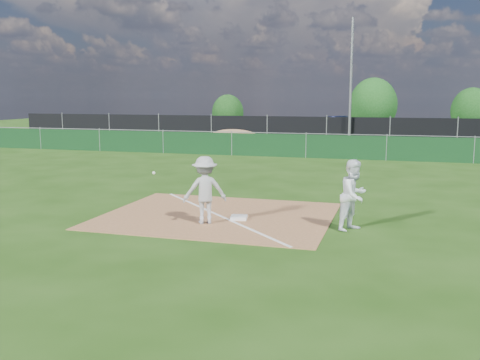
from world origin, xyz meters
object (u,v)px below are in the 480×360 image
Objects in this scene: runner at (354,195)px; car_left at (266,128)px; car_right at (385,133)px; tree_left at (228,113)px; car_mid at (342,127)px; tree_right at (472,111)px; light_pole at (351,82)px; play_at_first at (205,190)px; tree_mid at (373,105)px; first_base at (239,217)px.

runner is 28.95m from car_left.
tree_left is (-13.48, 5.88, 1.09)m from car_right.
tree_right is (9.56, 6.52, 1.12)m from car_mid.
runner is 0.52× the size of tree_left.
play_at_first is at bearing -93.85° from light_pole.
car_right is (8.97, -1.50, -0.09)m from car_left.
car_right is 14.75m from tree_left.
car_mid is (-0.97, 5.27, -3.16)m from light_pole.
car_mid is at bearing -72.39° from car_left.
car_right is at bearing -80.04° from tree_mid.
light_pole is 11.05m from tree_mid.
tree_left is at bearing 63.92° from car_left.
car_left is at bearing 102.35° from first_base.
tree_left reaches higher than car_right.
tree_right is (10.11, 34.42, 1.10)m from play_at_first.
light_pole is 5.55m from car_right.
car_right is at bearing 82.08° from play_at_first.
car_left is at bearing 48.37° from runner.
tree_right reaches higher than car_mid.
light_pole is at bearing -94.81° from tree_mid.
runner is at bearing -155.85° from car_mid.
car_right reaches higher than first_base.
tree_right reaches higher than car_left.
tree_right reaches higher than runner.
car_right is at bearing -23.58° from tree_left.
car_mid is (-3.06, 27.49, -0.01)m from runner.
first_base is 3.04m from runner.
tree_right reaches higher than play_at_first.
first_base is at bearing -93.04° from tree_mid.
tree_right reaches higher than car_right.
car_left is 1.22× the size of tree_left.
car_mid is 1.25× the size of car_right.
car_right is 1.23× the size of tree_left.
play_at_first is 33.80m from tree_left.
tree_mid is at bearing -7.15° from car_right.
first_base is (-0.83, -21.99, -3.94)m from light_pole.
light_pole reaches higher than tree_mid.
tree_left reaches higher than car_mid.
tree_left reaches higher than car_left.
play_at_first is 28.45m from car_left.
first_base is 27.27m from car_mid.
runner is at bearing -84.63° from light_pole.
light_pole reaches higher than tree_left.
tree_right is at bearing 19.64° from runner.
first_base is 0.09× the size of tree_mid.
tree_left reaches higher than runner.
car_left is 5.85m from car_mid.
car_left is at bearing -44.19° from tree_left.
tree_mid reaches higher than tree_right.
tree_mid reaches higher than runner.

